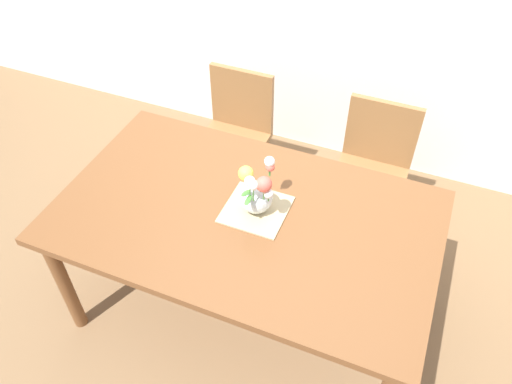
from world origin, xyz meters
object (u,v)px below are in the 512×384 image
chair_left (236,130)px  flower_vase (256,192)px  chair_right (373,165)px  dining_table (246,226)px

chair_left → flower_vase: (0.49, -0.84, 0.37)m
chair_left → chair_right: bearing=-180.0°
dining_table → flower_vase: (0.04, 0.04, 0.20)m
dining_table → flower_vase: 0.21m
dining_table → chair_right: chair_right is taller
dining_table → chair_right: bearing=62.9°
chair_right → flower_vase: (-0.41, -0.84, 0.37)m
dining_table → flower_vase: bearing=48.1°
chair_right → flower_vase: bearing=63.8°
dining_table → chair_left: (-0.45, 0.88, -0.17)m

